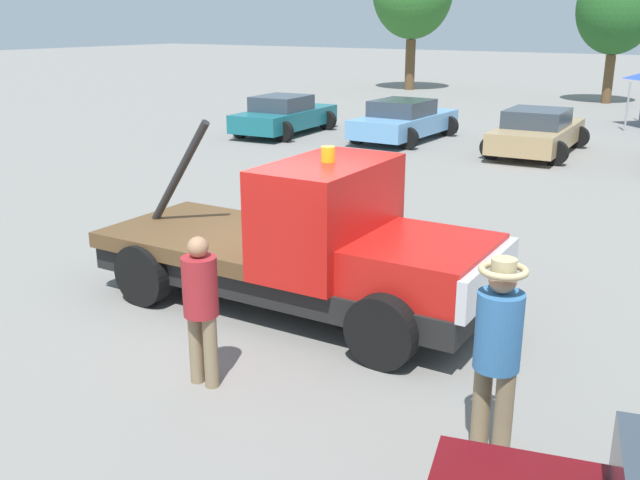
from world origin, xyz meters
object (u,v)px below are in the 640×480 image
(parked_car_tan, at_px, (537,132))
(traffic_cone, at_px, (340,192))
(tow_truck, at_px, (311,248))
(parked_car_skyblue, at_px, (404,121))
(tree_center, at_px, (617,9))
(person_near_truck, at_px, (498,344))
(parked_car_teal, at_px, (284,115))
(person_at_hood, at_px, (201,301))

(parked_car_tan, bearing_deg, traffic_cone, 164.72)
(tow_truck, distance_m, parked_car_tan, 13.67)
(parked_car_skyblue, height_order, tree_center, tree_center)
(parked_car_skyblue, bearing_deg, parked_car_tan, -91.21)
(person_near_truck, bearing_deg, parked_car_skyblue, 40.00)
(tow_truck, height_order, tree_center, tree_center)
(tow_truck, bearing_deg, traffic_cone, 115.44)
(parked_car_tan, height_order, traffic_cone, parked_car_tan)
(tow_truck, xyz_separation_m, person_near_truck, (3.29, -1.96, 0.22))
(parked_car_teal, bearing_deg, traffic_cone, -142.23)
(tow_truck, bearing_deg, tree_center, 92.24)
(parked_car_skyblue, bearing_deg, parked_car_teal, 104.67)
(tow_truck, height_order, parked_car_teal, tow_truck)
(parked_car_teal, bearing_deg, person_at_hood, -151.98)
(tow_truck, bearing_deg, person_at_hood, -88.07)
(person_near_truck, distance_m, parked_car_teal, 19.44)
(tow_truck, height_order, parked_car_skyblue, tow_truck)
(traffic_cone, bearing_deg, parked_car_teal, 132.62)
(person_at_hood, height_order, traffic_cone, person_at_hood)
(person_at_hood, xyz_separation_m, tree_center, (-2.37, 31.08, 3.32))
(person_near_truck, distance_m, person_at_hood, 3.15)
(parked_car_teal, relative_size, parked_car_tan, 0.97)
(tow_truck, relative_size, parked_car_skyblue, 1.24)
(person_at_hood, relative_size, parked_car_skyblue, 0.37)
(tree_center, bearing_deg, person_near_truck, -79.85)
(tow_truck, bearing_deg, parked_car_teal, 124.87)
(parked_car_skyblue, bearing_deg, person_at_hood, -160.85)
(person_near_truck, xyz_separation_m, parked_car_teal, (-12.82, 14.60, -0.49))
(parked_car_tan, bearing_deg, parked_car_teal, 93.21)
(person_at_hood, relative_size, parked_car_tan, 0.36)
(person_at_hood, relative_size, parked_car_teal, 0.37)
(person_near_truck, relative_size, parked_car_teal, 0.42)
(person_near_truck, bearing_deg, tree_center, 21.05)
(parked_car_skyblue, bearing_deg, traffic_cone, -162.45)
(person_near_truck, distance_m, traffic_cone, 9.48)
(parked_car_teal, bearing_deg, person_near_truck, -143.58)
(parked_car_teal, height_order, parked_car_tan, same)
(person_near_truck, xyz_separation_m, parked_car_tan, (-4.29, 15.59, -0.48))
(tow_truck, distance_m, person_at_hood, 2.38)
(parked_car_teal, bearing_deg, tow_truck, -147.84)
(parked_car_tan, relative_size, tree_center, 0.74)
(person_near_truck, height_order, person_at_hood, person_near_truck)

